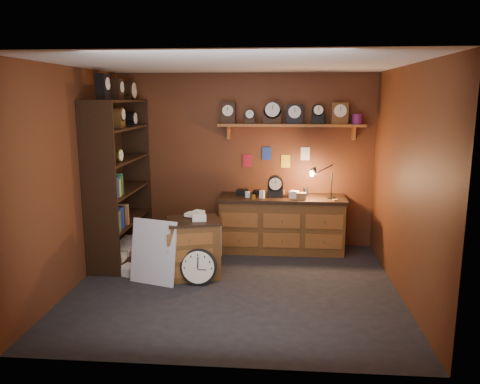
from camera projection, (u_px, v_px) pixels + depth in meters
name	position (u px, v px, depth m)	size (l,w,h in m)	color
floor	(235.00, 286.00, 5.87)	(4.00, 4.00, 0.00)	black
room_shell	(239.00, 149.00, 5.63)	(4.02, 3.62, 2.71)	#5D2E16
shelving_unit	(117.00, 174.00, 6.73)	(0.47, 1.60, 2.58)	black
workbench	(282.00, 221.00, 7.17)	(1.92, 0.66, 1.36)	brown
low_cabinet	(194.00, 245.00, 6.16)	(0.80, 0.73, 0.86)	brown
big_round_clock	(198.00, 267.00, 5.90)	(0.46, 0.16, 0.47)	black
white_panel	(154.00, 282.00, 6.01)	(0.63, 0.03, 0.84)	silver
mini_fridge	(207.00, 237.00, 7.14)	(0.50, 0.51, 0.47)	silver
floor_box_a	(139.00, 254.00, 6.86)	(0.23, 0.20, 0.14)	olive
floor_box_b	(128.00, 270.00, 6.27)	(0.19, 0.23, 0.12)	white
floor_box_c	(160.00, 267.00, 6.27)	(0.25, 0.21, 0.19)	olive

